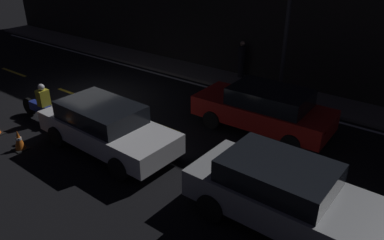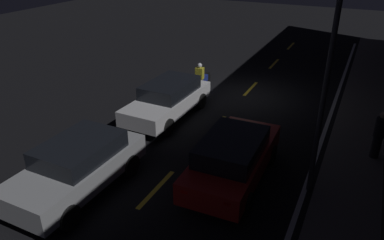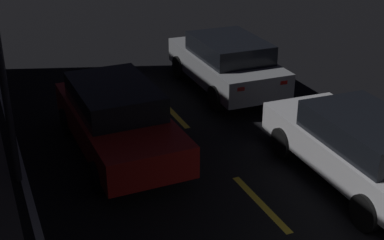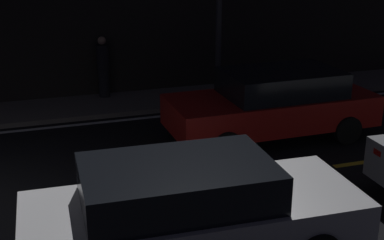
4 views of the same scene
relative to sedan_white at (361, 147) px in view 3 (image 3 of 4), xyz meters
The scene contains 5 objects.
lane_dash_d 2.24m from the sedan_white, 88.21° to the left, with size 2.00×0.14×0.01m.
lane_dash_e 5.08m from the sedan_white, 24.68° to the left, with size 2.00×0.14×0.01m.
sedan_white is the anchor object (origin of this frame).
taxi_red 5.01m from the sedan_white, 51.33° to the left, with size 4.47×1.99×1.48m.
hatchback_silver 5.51m from the sedan_white, ahead, with size 4.29×2.02×1.52m.
Camera 3 is at (-3.65, 4.40, 5.47)m, focal length 50.00 mm.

